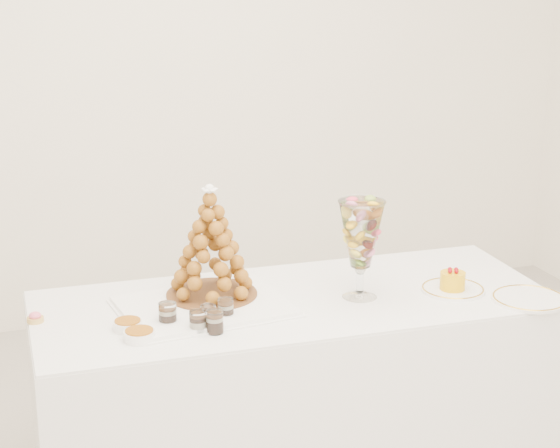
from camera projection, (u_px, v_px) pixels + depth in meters
name	position (u px, v px, depth m)	size (l,w,h in m)	color
buffet_table	(294.00, 388.00, 3.34)	(1.82, 0.77, 0.68)	white
lace_tray	(204.00, 306.00, 3.15)	(0.54, 0.41, 0.02)	white
macaron_vase	(361.00, 235.00, 3.20)	(0.16, 0.16, 0.35)	white
cake_plate	(453.00, 289.00, 3.32)	(0.23, 0.23, 0.01)	white
spare_plate	(529.00, 299.00, 3.23)	(0.26, 0.26, 0.01)	white
pink_tart	(35.00, 318.00, 3.04)	(0.05, 0.05, 0.03)	tan
verrine_a	(168.00, 314.00, 3.00)	(0.06, 0.06, 0.08)	white
verrine_b	(208.00, 315.00, 3.01)	(0.05, 0.05, 0.07)	white
verrine_c	(226.00, 309.00, 3.06)	(0.05, 0.05, 0.07)	white
verrine_d	(198.00, 322.00, 2.95)	(0.05, 0.05, 0.07)	white
verrine_e	(215.00, 322.00, 2.95)	(0.06, 0.06, 0.07)	white
ramekin_back	(128.00, 325.00, 2.98)	(0.09, 0.09, 0.03)	white
ramekin_front	(139.00, 336.00, 2.90)	(0.10, 0.10, 0.03)	white
croquembouche	(211.00, 242.00, 3.18)	(0.34, 0.34, 0.39)	brown
mousse_cake	(453.00, 280.00, 3.30)	(0.09, 0.09, 0.08)	#F1B20B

